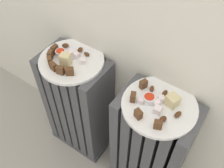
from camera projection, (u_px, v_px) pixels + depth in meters
name	position (u px, v px, depth m)	size (l,w,h in m)	color
radiator_left	(79.00, 106.00, 1.21)	(0.29, 0.18, 0.57)	#47474C
radiator_right	(150.00, 148.00, 1.06)	(0.29, 0.18, 0.57)	#47474C
plate_left	(71.00, 61.00, 0.98)	(0.25, 0.25, 0.01)	white
plate_right	(159.00, 106.00, 0.84)	(0.25, 0.25, 0.01)	white
dark_cake_slice_left_0	(55.00, 49.00, 1.00)	(0.03, 0.02, 0.03)	#56351E
dark_cake_slice_left_1	(50.00, 55.00, 0.97)	(0.03, 0.02, 0.03)	#56351E
dark_cake_slice_left_2	(50.00, 61.00, 0.95)	(0.03, 0.02, 0.03)	#56351E
dark_cake_slice_left_3	(53.00, 66.00, 0.93)	(0.03, 0.02, 0.03)	#56351E
dark_cake_slice_left_4	(60.00, 70.00, 0.92)	(0.03, 0.02, 0.03)	#56351E
dark_cake_slice_left_5	(70.00, 71.00, 0.92)	(0.03, 0.02, 0.03)	#56351E
marble_cake_slice_left_0	(66.00, 60.00, 0.94)	(0.04, 0.03, 0.05)	beige
turkish_delight_left_0	(83.00, 61.00, 0.96)	(0.02, 0.02, 0.02)	white
turkish_delight_left_1	(72.00, 53.00, 0.99)	(0.02, 0.02, 0.02)	white
turkish_delight_left_2	(77.00, 55.00, 0.98)	(0.02, 0.02, 0.02)	white
medjool_date_left_0	(80.00, 50.00, 1.01)	(0.03, 0.02, 0.02)	#4C2814
medjool_date_left_1	(87.00, 54.00, 0.99)	(0.02, 0.01, 0.02)	#4C2814
medjool_date_left_2	(65.00, 45.00, 1.02)	(0.03, 0.02, 0.02)	#4C2814
jam_bowl_left	(60.00, 53.00, 0.98)	(0.04, 0.04, 0.03)	white
dark_cake_slice_right_0	(143.00, 84.00, 0.88)	(0.02, 0.02, 0.03)	#56351E
dark_cake_slice_right_1	(133.00, 97.00, 0.84)	(0.02, 0.02, 0.03)	#56351E
dark_cake_slice_right_2	(138.00, 114.00, 0.79)	(0.02, 0.02, 0.03)	#56351E
dark_cake_slice_right_3	(158.00, 125.00, 0.77)	(0.02, 0.02, 0.03)	#56351E
marble_cake_slice_right_0	(172.00, 101.00, 0.82)	(0.04, 0.04, 0.04)	beige
turkish_delight_right_0	(161.00, 99.00, 0.84)	(0.02, 0.02, 0.02)	white
turkish_delight_right_1	(157.00, 103.00, 0.83)	(0.02, 0.02, 0.02)	white
turkish_delight_right_2	(158.00, 110.00, 0.81)	(0.02, 0.02, 0.02)	white
turkish_delight_right_3	(141.00, 101.00, 0.84)	(0.02, 0.02, 0.02)	white
medjool_date_right_0	(163.00, 119.00, 0.79)	(0.03, 0.02, 0.02)	#4C2814
medjool_date_right_1	(165.00, 93.00, 0.86)	(0.03, 0.02, 0.02)	#4C2814
medjool_date_right_2	(178.00, 114.00, 0.80)	(0.03, 0.02, 0.02)	#4C2814
medjool_date_right_3	(152.00, 89.00, 0.87)	(0.03, 0.01, 0.01)	#4C2814
jam_bowl_right	(149.00, 99.00, 0.84)	(0.04, 0.04, 0.03)	white
fork	(70.00, 62.00, 0.97)	(0.06, 0.09, 0.00)	silver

